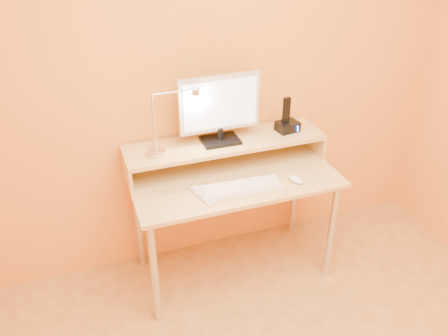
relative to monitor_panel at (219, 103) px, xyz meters
name	(u,v)px	position (x,y,z in m)	size (l,w,h in m)	color
wall_back	(216,71)	(0.03, 0.16, 0.13)	(3.00, 0.04, 2.50)	orange
desk_leg_fl	(155,274)	(-0.52, -0.41, -0.77)	(0.04, 0.04, 0.69)	silver
desk_leg_fr	(331,233)	(0.58, -0.41, -0.77)	(0.04, 0.04, 0.69)	silver
desk_leg_bl	(138,222)	(-0.52, 0.09, -0.77)	(0.04, 0.04, 0.69)	silver
desk_leg_br	(294,190)	(0.58, 0.09, -0.77)	(0.04, 0.04, 0.69)	silver
desk_lower	(234,178)	(0.03, -0.16, -0.41)	(1.20, 0.60, 0.03)	#D8B677
shelf_riser_left	(127,171)	(-0.56, -0.01, -0.33)	(0.02, 0.30, 0.14)	#D8B677
shelf_riser_right	(313,140)	(0.62, -0.01, -0.33)	(0.02, 0.30, 0.14)	#D8B677
desk_shelf	(225,143)	(0.03, -0.01, -0.25)	(1.20, 0.30, 0.03)	#D8B677
monitor_foot	(220,140)	(0.00, -0.01, -0.23)	(0.22, 0.16, 0.02)	black
monitor_neck	(220,133)	(0.00, -0.01, -0.19)	(0.04, 0.04, 0.07)	black
monitor_panel	(219,103)	(0.00, 0.00, 0.00)	(0.48, 0.04, 0.32)	silver
monitor_back	(218,102)	(0.00, 0.02, 0.00)	(0.43, 0.01, 0.28)	black
monitor_screen	(221,105)	(0.00, -0.02, 0.00)	(0.43, 0.00, 0.28)	#C5DDFF
lamp_base	(156,152)	(-0.39, -0.04, -0.23)	(0.10, 0.10, 0.03)	silver
lamp_post	(154,124)	(-0.39, -0.04, -0.05)	(0.01, 0.01, 0.33)	silver
lamp_arm	(174,92)	(-0.27, -0.04, 0.12)	(0.01, 0.01, 0.24)	silver
lamp_head	(196,92)	(-0.15, -0.04, 0.10)	(0.04, 0.04, 0.03)	silver
lamp_bulb	(196,95)	(-0.15, -0.04, 0.09)	(0.03, 0.03, 0.00)	#FFEAC6
phone_dock	(287,126)	(0.44, -0.01, -0.21)	(0.13, 0.10, 0.06)	black
phone_handset	(286,110)	(0.42, -0.01, -0.10)	(0.04, 0.03, 0.16)	black
phone_led	(298,129)	(0.48, -0.06, -0.21)	(0.01, 0.00, 0.04)	#2882FF
keyboard	(241,188)	(0.02, -0.31, -0.39)	(0.45, 0.14, 0.02)	white
mouse	(296,179)	(0.35, -0.33, -0.38)	(0.06, 0.10, 0.03)	white
remote_control	(202,195)	(-0.20, -0.30, -0.39)	(0.05, 0.19, 0.02)	white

